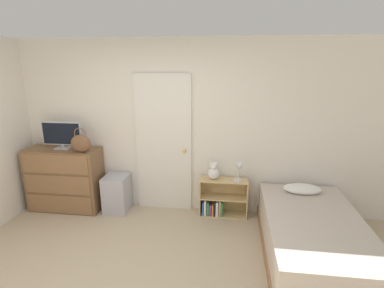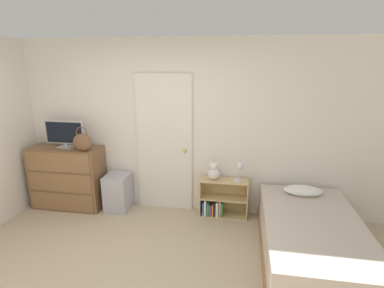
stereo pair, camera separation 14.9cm
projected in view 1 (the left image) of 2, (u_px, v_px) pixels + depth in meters
wall_back at (161, 127)px, 4.44m from camera, size 10.00×0.06×2.55m
door_closed at (164, 144)px, 4.45m from camera, size 0.83×0.09×2.06m
dresser at (65, 179)px, 4.58m from camera, size 1.09×0.45×0.96m
tv at (62, 135)px, 4.42m from camera, size 0.61×0.16×0.41m
handbag at (81, 143)px, 4.25m from camera, size 0.30×0.13×0.36m
storage_bin at (117, 193)px, 4.56m from camera, size 0.35×0.39×0.56m
bookshelf at (220, 200)px, 4.45m from camera, size 0.70×0.25×0.57m
teddy_bear at (214, 172)px, 4.33m from camera, size 0.17×0.17×0.26m
desk_lamp at (240, 167)px, 4.22m from camera, size 0.14×0.13×0.30m
bed at (313, 237)px, 3.48m from camera, size 1.11×1.98×0.61m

